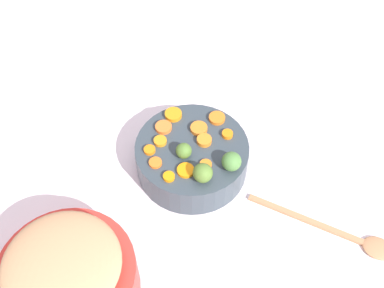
# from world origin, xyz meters

# --- Properties ---
(tabletop) EXTENTS (2.40, 2.40, 0.02)m
(tabletop) POSITION_xyz_m (0.00, 0.00, 0.01)
(tabletop) COLOR white
(tabletop) RESTS_ON ground
(serving_bowl_carrots) EXTENTS (0.25, 0.25, 0.08)m
(serving_bowl_carrots) POSITION_xyz_m (0.03, -0.04, 0.06)
(serving_bowl_carrots) COLOR #333F47
(serving_bowl_carrots) RESTS_ON tabletop
(metal_pot) EXTENTS (0.26, 0.26, 0.10)m
(metal_pot) POSITION_xyz_m (0.32, 0.21, 0.07)
(metal_pot) COLOR red
(metal_pot) RESTS_ON tabletop
(stuffing_mound) EXTENTS (0.21, 0.21, 0.05)m
(stuffing_mound) POSITION_xyz_m (0.32, 0.21, 0.15)
(stuffing_mound) COLOR tan
(stuffing_mound) RESTS_ON metal_pot
(carrot_slice_0) EXTENTS (0.05, 0.05, 0.01)m
(carrot_slice_0) POSITION_xyz_m (0.06, -0.13, 0.10)
(carrot_slice_0) COLOR orange
(carrot_slice_0) RESTS_ON serving_bowl_carrots
(carrot_slice_1) EXTENTS (0.03, 0.03, 0.01)m
(carrot_slice_1) POSITION_xyz_m (0.10, 0.03, 0.10)
(carrot_slice_1) COLOR orange
(carrot_slice_1) RESTS_ON serving_bowl_carrots
(carrot_slice_2) EXTENTS (0.03, 0.03, 0.01)m
(carrot_slice_2) POSITION_xyz_m (0.12, -0.01, 0.10)
(carrot_slice_2) COLOR orange
(carrot_slice_2) RESTS_ON serving_bowl_carrots
(carrot_slice_3) EXTENTS (0.03, 0.03, 0.01)m
(carrot_slice_3) POSITION_xyz_m (-0.05, -0.05, 0.10)
(carrot_slice_3) COLOR orange
(carrot_slice_3) RESTS_ON serving_bowl_carrots
(carrot_slice_4) EXTENTS (0.04, 0.04, 0.01)m
(carrot_slice_4) POSITION_xyz_m (0.10, -0.06, 0.10)
(carrot_slice_4) COLOR orange
(carrot_slice_4) RESTS_ON serving_bowl_carrots
(carrot_slice_5) EXTENTS (0.04, 0.04, 0.01)m
(carrot_slice_5) POSITION_xyz_m (0.01, -0.05, 0.11)
(carrot_slice_5) COLOR orange
(carrot_slice_5) RESTS_ON serving_bowl_carrots
(carrot_slice_6) EXTENTS (0.05, 0.05, 0.01)m
(carrot_slice_6) POSITION_xyz_m (0.06, 0.02, 0.10)
(carrot_slice_6) COLOR orange
(carrot_slice_6) RESTS_ON serving_bowl_carrots
(carrot_slice_7) EXTENTS (0.03, 0.03, 0.01)m
(carrot_slice_7) POSITION_xyz_m (0.02, 0.02, 0.10)
(carrot_slice_7) COLOR orange
(carrot_slice_7) RESTS_ON serving_bowl_carrots
(carrot_slice_8) EXTENTS (0.03, 0.03, 0.01)m
(carrot_slice_8) POSITION_xyz_m (0.13, -0.04, 0.10)
(carrot_slice_8) COLOR orange
(carrot_slice_8) RESTS_ON serving_bowl_carrots
(carrot_slice_9) EXTENTS (0.04, 0.04, 0.01)m
(carrot_slice_9) POSITION_xyz_m (0.09, -0.10, 0.10)
(carrot_slice_9) COLOR orange
(carrot_slice_9) RESTS_ON serving_bowl_carrots
(carrot_slice_10) EXTENTS (0.04, 0.04, 0.01)m
(carrot_slice_10) POSITION_xyz_m (0.01, -0.08, 0.10)
(carrot_slice_10) COLOR orange
(carrot_slice_10) RESTS_ON serving_bowl_carrots
(carrot_slice_11) EXTENTS (0.05, 0.05, 0.01)m
(carrot_slice_11) POSITION_xyz_m (-0.04, -0.10, 0.10)
(carrot_slice_11) COLOR orange
(carrot_slice_11) RESTS_ON serving_bowl_carrots
(brussels_sprout_0) EXTENTS (0.04, 0.04, 0.04)m
(brussels_sprout_0) POSITION_xyz_m (-0.04, 0.03, 0.12)
(brussels_sprout_0) COLOR #4B7E3B
(brussels_sprout_0) RESTS_ON serving_bowl_carrots
(brussels_sprout_1) EXTENTS (0.04, 0.04, 0.04)m
(brussels_sprout_1) POSITION_xyz_m (0.03, 0.05, 0.12)
(brussels_sprout_1) COLOR #52762E
(brussels_sprout_1) RESTS_ON serving_bowl_carrots
(brussels_sprout_2) EXTENTS (0.03, 0.03, 0.03)m
(brussels_sprout_2) POSITION_xyz_m (0.06, -0.02, 0.12)
(brussels_sprout_2) COLOR #4F782F
(brussels_sprout_2) RESTS_ON serving_bowl_carrots
(wooden_spoon) EXTENTS (0.28, 0.22, 0.01)m
(wooden_spoon) POSITION_xyz_m (-0.26, 0.20, 0.03)
(wooden_spoon) COLOR tan
(wooden_spoon) RESTS_ON tabletop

